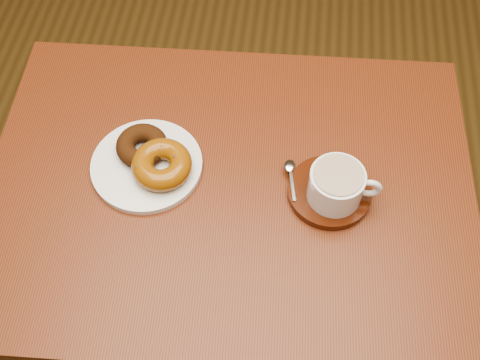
# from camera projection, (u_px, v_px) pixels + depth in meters

# --- Properties ---
(cafe_table) EXTENTS (0.91, 0.70, 0.83)m
(cafe_table) POSITION_uv_depth(u_px,v_px,m) (230.00, 221.00, 1.19)
(cafe_table) COLOR #5E2A14
(cafe_table) RESTS_ON ground
(donut_plate) EXTENTS (0.20, 0.20, 0.01)m
(donut_plate) POSITION_uv_depth(u_px,v_px,m) (147.00, 165.00, 1.10)
(donut_plate) COLOR silver
(donut_plate) RESTS_ON cafe_table
(donut_cinnamon) EXTENTS (0.12, 0.12, 0.03)m
(donut_cinnamon) POSITION_uv_depth(u_px,v_px,m) (142.00, 146.00, 1.09)
(donut_cinnamon) COLOR #381C0B
(donut_cinnamon) RESTS_ON donut_plate
(donut_caramel) EXTENTS (0.13, 0.13, 0.04)m
(donut_caramel) POSITION_uv_depth(u_px,v_px,m) (162.00, 165.00, 1.06)
(donut_caramel) COLOR #864E0E
(donut_caramel) RESTS_ON donut_plate
(saucer) EXTENTS (0.19, 0.19, 0.02)m
(saucer) POSITION_uv_depth(u_px,v_px,m) (329.00, 192.00, 1.06)
(saucer) COLOR #3B1508
(saucer) RESTS_ON cafe_table
(coffee_cup) EXTENTS (0.13, 0.09, 0.07)m
(coffee_cup) POSITION_uv_depth(u_px,v_px,m) (337.00, 185.00, 1.02)
(coffee_cup) COLOR silver
(coffee_cup) RESTS_ON saucer
(teaspoon) EXTENTS (0.03, 0.09, 0.01)m
(teaspoon) POSITION_uv_depth(u_px,v_px,m) (290.00, 169.00, 1.08)
(teaspoon) COLOR silver
(teaspoon) RESTS_ON saucer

